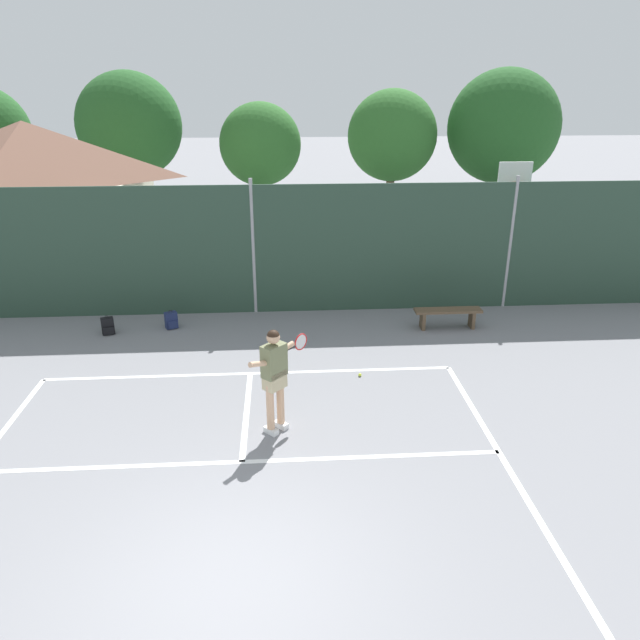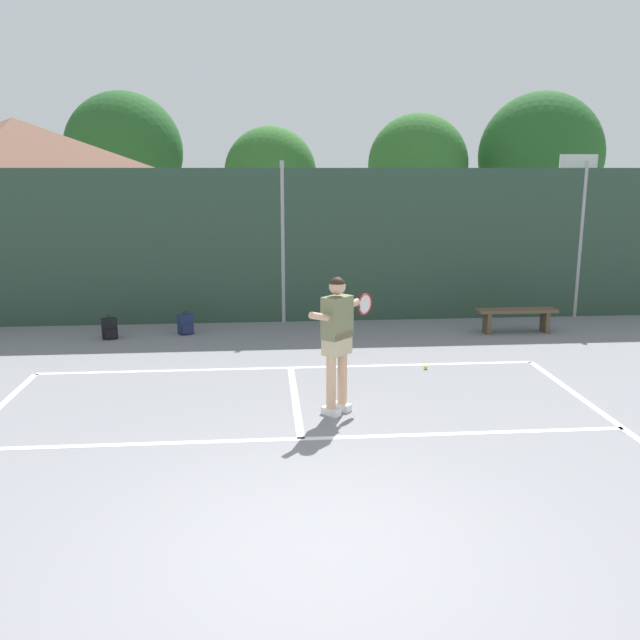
% 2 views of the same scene
% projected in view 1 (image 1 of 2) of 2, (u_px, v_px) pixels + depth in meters
% --- Properties ---
extents(ground_plane, '(120.00, 120.00, 0.00)m').
position_uv_depth(ground_plane, '(230.00, 587.00, 6.98)').
color(ground_plane, gray).
extents(court_markings, '(8.30, 11.10, 0.01)m').
position_uv_depth(court_markings, '(234.00, 547.00, 7.58)').
color(court_markings, white).
rests_on(court_markings, ground).
extents(chainlink_fence, '(26.09, 0.09, 3.39)m').
position_uv_depth(chainlink_fence, '(253.00, 251.00, 14.70)').
color(chainlink_fence, '#284233').
rests_on(chainlink_fence, ground).
extents(basketball_hoop, '(0.90, 0.67, 3.55)m').
position_uv_depth(basketball_hoop, '(510.00, 208.00, 16.12)').
color(basketball_hoop, yellow).
rests_on(basketball_hoop, ground).
extents(clubhouse_building, '(6.47, 5.78, 4.48)m').
position_uv_depth(clubhouse_building, '(34.00, 197.00, 17.72)').
color(clubhouse_building, beige).
rests_on(clubhouse_building, ground).
extents(treeline_backdrop, '(25.83, 4.27, 6.08)m').
position_uv_depth(treeline_backdrop, '(285.00, 132.00, 24.71)').
color(treeline_backdrop, brown).
rests_on(treeline_backdrop, ground).
extents(tennis_player, '(0.98, 1.13, 1.85)m').
position_uv_depth(tennis_player, '(275.00, 372.00, 9.71)').
color(tennis_player, silver).
rests_on(tennis_player, ground).
extents(tennis_ball, '(0.07, 0.07, 0.07)m').
position_uv_depth(tennis_ball, '(360.00, 375.00, 11.94)').
color(tennis_ball, '#CCE033').
rests_on(tennis_ball, ground).
extents(backpack_black, '(0.33, 0.31, 0.46)m').
position_uv_depth(backpack_black, '(108.00, 326.00, 13.88)').
color(backpack_black, black).
rests_on(backpack_black, ground).
extents(backpack_navy, '(0.33, 0.33, 0.46)m').
position_uv_depth(backpack_navy, '(171.00, 321.00, 14.22)').
color(backpack_navy, navy).
rests_on(backpack_navy, ground).
extents(courtside_bench, '(1.60, 0.36, 0.48)m').
position_uv_depth(courtside_bench, '(448.00, 314.00, 14.17)').
color(courtside_bench, brown).
rests_on(courtside_bench, ground).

